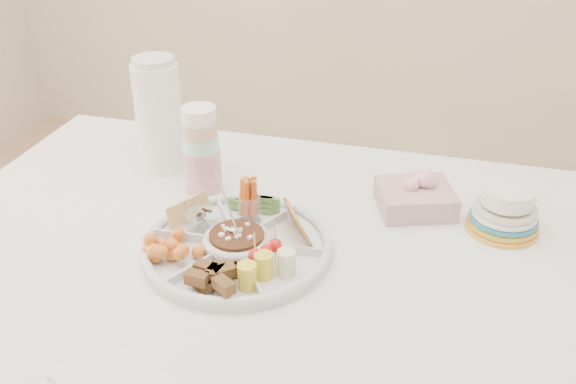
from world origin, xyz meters
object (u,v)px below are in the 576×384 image
(plate_stack, at_px, (505,210))
(thermos, at_px, (159,114))
(dining_table, at_px, (276,377))
(party_tray, at_px, (237,243))

(plate_stack, bearing_deg, thermos, 174.64)
(dining_table, height_order, party_tray, party_tray)
(thermos, relative_size, plate_stack, 1.90)
(dining_table, height_order, plate_stack, plate_stack)
(plate_stack, bearing_deg, party_tray, -156.25)
(thermos, bearing_deg, plate_stack, -5.36)
(party_tray, height_order, thermos, thermos)
(party_tray, bearing_deg, dining_table, 34.42)
(party_tray, xyz_separation_m, plate_stack, (0.52, 0.23, 0.03))
(party_tray, relative_size, thermos, 1.30)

